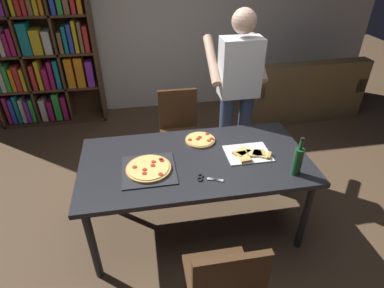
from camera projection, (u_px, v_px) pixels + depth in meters
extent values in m
plane|color=brown|center=(195.00, 224.00, 2.93)|extent=(12.00, 12.00, 0.00)
cube|color=silver|center=(161.00, 11.00, 4.30)|extent=(6.40, 0.10, 2.80)
cube|color=#232328|center=(195.00, 161.00, 2.53)|extent=(1.83, 0.93, 0.04)
cylinder|color=#232328|center=(93.00, 245.00, 2.30)|extent=(0.06, 0.06, 0.71)
cylinder|color=#232328|center=(305.00, 216.00, 2.54)|extent=(0.06, 0.06, 0.71)
cylinder|color=#232328|center=(100.00, 179.00, 2.93)|extent=(0.06, 0.06, 0.71)
cylinder|color=#232328|center=(269.00, 160.00, 3.17)|extent=(0.06, 0.06, 0.71)
cube|color=#472D19|center=(220.00, 280.00, 1.98)|extent=(0.42, 0.42, 0.04)
cube|color=#472D19|center=(230.00, 284.00, 1.69)|extent=(0.42, 0.04, 0.45)
cylinder|color=#472D19|center=(236.00, 272.00, 2.28)|extent=(0.04, 0.04, 0.41)
cylinder|color=#472D19|center=(187.00, 280.00, 2.22)|extent=(0.04, 0.04, 0.41)
cube|color=#472D19|center=(181.00, 137.00, 3.40)|extent=(0.42, 0.42, 0.04)
cube|color=#472D19|center=(178.00, 109.00, 3.43)|extent=(0.42, 0.04, 0.45)
cylinder|color=#472D19|center=(167.00, 165.00, 3.35)|extent=(0.04, 0.04, 0.41)
cylinder|color=#472D19|center=(200.00, 162.00, 3.40)|extent=(0.04, 0.04, 0.41)
cylinder|color=#472D19|center=(164.00, 147.00, 3.65)|extent=(0.04, 0.04, 0.41)
cylinder|color=#472D19|center=(194.00, 144.00, 3.70)|extent=(0.04, 0.04, 0.41)
cube|color=brown|center=(293.00, 98.00, 4.78)|extent=(1.74, 0.93, 0.40)
cube|color=brown|center=(310.00, 79.00, 4.28)|extent=(1.71, 0.28, 0.45)
cube|color=brown|center=(343.00, 75.00, 4.76)|extent=(0.20, 0.86, 0.20)
cube|color=brown|center=(248.00, 84.00, 4.47)|extent=(0.20, 0.86, 0.20)
cube|color=#513823|center=(95.00, 51.00, 4.19)|extent=(0.03, 0.35, 1.95)
cube|color=#513823|center=(59.00, 118.00, 4.62)|extent=(1.40, 0.35, 0.03)
cube|color=#513823|center=(44.00, 50.00, 4.23)|extent=(1.40, 0.03, 1.95)
cube|color=#513823|center=(50.00, 87.00, 4.36)|extent=(1.34, 0.29, 0.03)
cube|color=#513823|center=(42.00, 54.00, 4.10)|extent=(1.34, 0.29, 0.03)
cube|color=#513823|center=(31.00, 15.00, 3.84)|extent=(1.34, 0.29, 0.03)
cube|color=#513823|center=(23.00, 54.00, 4.06)|extent=(0.03, 0.29, 1.89)
cube|color=#513823|center=(59.00, 53.00, 4.13)|extent=(0.03, 0.29, 1.89)
cube|color=#B21E66|center=(9.00, 108.00, 4.39)|extent=(0.04, 0.22, 0.39)
cube|color=blue|center=(15.00, 109.00, 4.42)|extent=(0.05, 0.22, 0.35)
cube|color=teal|center=(19.00, 107.00, 4.41)|extent=(0.04, 0.22, 0.40)
cube|color=silver|center=(24.00, 109.00, 4.44)|extent=(0.05, 0.22, 0.35)
cube|color=purple|center=(30.00, 109.00, 4.45)|extent=(0.05, 0.22, 0.32)
cube|color=green|center=(34.00, 108.00, 4.46)|extent=(0.05, 0.22, 0.34)
cube|color=silver|center=(45.00, 108.00, 4.48)|extent=(0.07, 0.22, 0.31)
cube|color=#B21E66|center=(52.00, 108.00, 4.50)|extent=(0.06, 0.22, 0.29)
cube|color=green|center=(58.00, 105.00, 4.49)|extent=(0.08, 0.22, 0.39)
cube|color=#B21E66|center=(66.00, 106.00, 4.52)|extent=(0.06, 0.22, 0.34)
cube|color=silver|center=(3.00, 76.00, 4.15)|extent=(0.06, 0.22, 0.38)
cube|color=green|center=(9.00, 77.00, 4.17)|extent=(0.05, 0.22, 0.35)
cube|color=orange|center=(14.00, 78.00, 4.19)|extent=(0.04, 0.22, 0.31)
cube|color=red|center=(19.00, 77.00, 4.19)|extent=(0.06, 0.22, 0.33)
cube|color=yellow|center=(25.00, 78.00, 4.21)|extent=(0.04, 0.22, 0.30)
cube|color=red|center=(35.00, 76.00, 4.22)|extent=(0.05, 0.22, 0.34)
cube|color=yellow|center=(40.00, 74.00, 4.21)|extent=(0.05, 0.22, 0.39)
cube|color=#B21E66|center=(47.00, 77.00, 4.25)|extent=(0.06, 0.22, 0.29)
cube|color=#B21E66|center=(52.00, 74.00, 4.24)|extent=(0.05, 0.22, 0.37)
cube|color=teal|center=(58.00, 73.00, 4.25)|extent=(0.05, 0.22, 0.38)
cube|color=orange|center=(71.00, 72.00, 4.27)|extent=(0.10, 0.22, 0.40)
cube|color=orange|center=(81.00, 71.00, 4.28)|extent=(0.10, 0.22, 0.40)
cube|color=purple|center=(91.00, 72.00, 4.32)|extent=(0.09, 0.22, 0.35)
cube|color=silver|center=(2.00, 42.00, 3.92)|extent=(0.05, 0.22, 0.33)
cube|color=#B21E66|center=(9.00, 43.00, 3.94)|extent=(0.04, 0.22, 0.28)
cube|color=#B21E66|center=(13.00, 41.00, 3.94)|extent=(0.05, 0.22, 0.33)
cube|color=teal|center=(26.00, 38.00, 3.95)|extent=(0.11, 0.22, 0.38)
cube|color=yellow|center=(38.00, 41.00, 3.99)|extent=(0.11, 0.22, 0.30)
cube|color=silver|center=(49.00, 41.00, 4.01)|extent=(0.09, 0.22, 0.28)
cube|color=olive|center=(61.00, 41.00, 4.04)|extent=(0.05, 0.22, 0.27)
cube|color=teal|center=(66.00, 39.00, 4.03)|extent=(0.04, 0.22, 0.33)
cube|color=blue|center=(71.00, 38.00, 4.03)|extent=(0.05, 0.22, 0.35)
cube|color=yellow|center=(76.00, 36.00, 4.03)|extent=(0.04, 0.22, 0.40)
cube|color=olive|center=(81.00, 36.00, 4.04)|extent=(0.04, 0.22, 0.38)
cube|color=red|center=(87.00, 38.00, 4.07)|extent=(0.06, 0.22, 0.33)
cube|color=purple|center=(1.00, 2.00, 3.69)|extent=(0.07, 0.22, 0.30)
cube|color=red|center=(18.00, 0.00, 3.71)|extent=(0.05, 0.22, 0.32)
cube|color=red|center=(24.00, 0.00, 3.72)|extent=(0.04, 0.22, 0.33)
cube|color=yellow|center=(36.00, 2.00, 3.75)|extent=(0.05, 0.22, 0.28)
cylinder|color=#38476B|center=(243.00, 135.00, 3.35)|extent=(0.14, 0.14, 0.95)
cylinder|color=#38476B|center=(225.00, 137.00, 3.32)|extent=(0.14, 0.14, 0.95)
cube|color=white|center=(240.00, 68.00, 2.92)|extent=(0.38, 0.22, 0.55)
sphere|color=#E0B293|center=(244.00, 21.00, 2.70)|extent=(0.22, 0.22, 0.22)
cylinder|color=#E0B293|center=(257.00, 57.00, 3.09)|extent=(0.09, 0.50, 0.39)
cylinder|color=#E0B293|center=(212.00, 60.00, 3.02)|extent=(0.09, 0.50, 0.39)
cube|color=#2D2D33|center=(149.00, 170.00, 2.39)|extent=(0.40, 0.40, 0.01)
cylinder|color=tan|center=(149.00, 169.00, 2.38)|extent=(0.34, 0.34, 0.02)
cylinder|color=#EACC6B|center=(149.00, 167.00, 2.38)|extent=(0.31, 0.31, 0.01)
cylinder|color=#B22819|center=(135.00, 167.00, 2.37)|extent=(0.04, 0.04, 0.00)
cylinder|color=#B22819|center=(161.00, 174.00, 2.30)|extent=(0.04, 0.04, 0.00)
cylinder|color=#B22819|center=(154.00, 162.00, 2.43)|extent=(0.04, 0.04, 0.00)
cylinder|color=#B22819|center=(144.00, 173.00, 2.31)|extent=(0.04, 0.04, 0.00)
cylinder|color=#B22819|center=(162.00, 161.00, 2.44)|extent=(0.04, 0.04, 0.00)
cylinder|color=#B22819|center=(161.00, 159.00, 2.46)|extent=(0.04, 0.04, 0.00)
cylinder|color=#B22819|center=(153.00, 165.00, 2.39)|extent=(0.04, 0.04, 0.00)
cylinder|color=#B22819|center=(145.00, 170.00, 2.34)|extent=(0.04, 0.04, 0.00)
cube|color=white|center=(248.00, 153.00, 2.58)|extent=(0.36, 0.28, 0.01)
cube|color=#EACC6B|center=(262.00, 154.00, 2.54)|extent=(0.17, 0.15, 0.02)
cube|color=tan|center=(269.00, 156.00, 2.52)|extent=(0.07, 0.09, 0.02)
cube|color=#EACC6B|center=(242.00, 152.00, 2.57)|extent=(0.17, 0.15, 0.02)
cube|color=tan|center=(237.00, 155.00, 2.53)|extent=(0.07, 0.09, 0.02)
cube|color=#EACC6B|center=(256.00, 153.00, 2.55)|extent=(0.15, 0.11, 0.02)
cube|color=tan|center=(263.00, 153.00, 2.55)|extent=(0.04, 0.09, 0.02)
cube|color=#EACC6B|center=(243.00, 157.00, 2.51)|extent=(0.11, 0.15, 0.02)
cube|color=tan|center=(246.00, 161.00, 2.46)|extent=(0.09, 0.03, 0.02)
cylinder|color=#194723|center=(297.00, 162.00, 2.30)|extent=(0.07, 0.07, 0.22)
cylinder|color=#194723|center=(301.00, 145.00, 2.22)|extent=(0.03, 0.03, 0.08)
cylinder|color=black|center=(303.00, 139.00, 2.20)|extent=(0.03, 0.03, 0.02)
cube|color=silver|center=(215.00, 180.00, 2.29)|extent=(0.12, 0.04, 0.01)
cube|color=silver|center=(215.00, 180.00, 2.29)|extent=(0.11, 0.07, 0.01)
torus|color=black|center=(201.00, 176.00, 2.33)|extent=(0.06, 0.06, 0.01)
torus|color=black|center=(200.00, 179.00, 2.30)|extent=(0.06, 0.06, 0.01)
cylinder|color=tan|center=(200.00, 140.00, 2.74)|extent=(0.26, 0.26, 0.02)
cylinder|color=#EACC6B|center=(200.00, 139.00, 2.73)|extent=(0.23, 0.23, 0.01)
cylinder|color=#B22819|center=(200.00, 137.00, 2.75)|extent=(0.04, 0.04, 0.00)
cylinder|color=#B22819|center=(212.00, 139.00, 2.73)|extent=(0.04, 0.04, 0.00)
cylinder|color=#B22819|center=(209.00, 141.00, 2.70)|extent=(0.04, 0.04, 0.00)
cylinder|color=#B22819|center=(190.00, 140.00, 2.71)|extent=(0.04, 0.04, 0.00)
cylinder|color=#B22819|center=(207.00, 134.00, 2.79)|extent=(0.04, 0.04, 0.00)
cylinder|color=#B22819|center=(198.00, 139.00, 2.72)|extent=(0.04, 0.04, 0.00)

